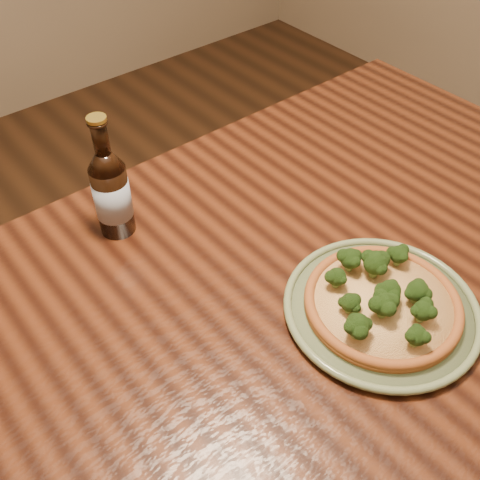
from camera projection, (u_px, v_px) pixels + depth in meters
table at (273, 312)px, 1.07m from camera, size 1.60×0.90×0.75m
plate at (381, 308)px, 0.95m from camera, size 0.33×0.33×0.02m
pizza at (382, 301)px, 0.93m from camera, size 0.26×0.26×0.07m
beer_bottle at (111, 192)px, 1.04m from camera, size 0.07×0.07×0.25m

